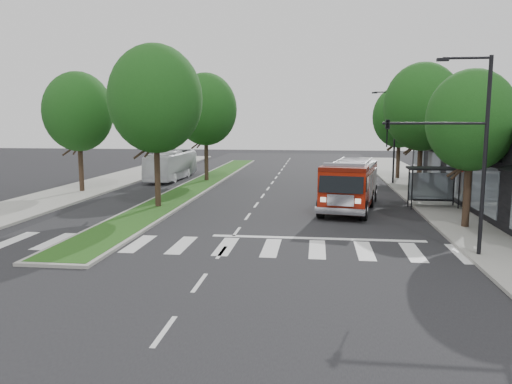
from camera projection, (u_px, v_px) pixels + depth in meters
The scene contains 15 objects.
ground at pixel (237, 232), 24.93m from camera, with size 140.00×140.00×0.00m, color black.
sidewalk_right at pixel (446, 203), 33.24m from camera, with size 5.00×80.00×0.15m, color gray.
sidewalk_left at pixel (63, 195), 36.48m from camera, with size 5.00×80.00×0.15m, color gray.
median at pixel (202, 184), 43.32m from camera, with size 3.00×50.00×0.15m.
bus_shelter at pixel (433, 176), 31.29m from camera, with size 3.20×1.60×2.61m.
tree_right_near at pixel (471, 121), 24.72m from camera, with size 4.40×4.40×8.05m.
tree_right_mid at pixel (422, 107), 36.37m from camera, with size 5.60×5.60×9.72m.
tree_right_far at pixel (400, 117), 46.29m from camera, with size 5.00×5.00×8.73m.
tree_median_near at pixel (155, 99), 30.57m from camera, with size 5.80×5.80×10.16m.
tree_median_far at pixel (206, 109), 44.37m from camera, with size 5.60×5.60×9.72m.
tree_left_mid at pixel (78, 112), 37.52m from camera, with size 5.20×5.20×9.16m.
streetlight_right_near at pixel (462, 142), 19.67m from camera, with size 4.08×0.22×8.00m.
streetlight_right_far at pixel (393, 133), 42.69m from camera, with size 2.11×0.20×8.00m.
fire_engine at pixel (350, 185), 31.15m from camera, with size 4.27×9.37×3.13m.
city_bus at pixel (172, 165), 46.85m from camera, with size 2.28×9.76×2.72m, color silver.
Camera 1 is at (3.92, -24.09, 5.51)m, focal length 35.00 mm.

